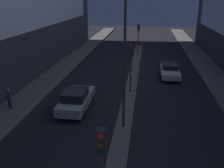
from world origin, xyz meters
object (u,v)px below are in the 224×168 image
object	(u,v)px
traffic_light_far	(138,32)
traffic_light_near	(102,160)
traffic_light_mid	(131,58)
street_lamp	(125,26)
car_left_lane	(76,99)
pedestrian_on_left_sidewalk	(9,98)
car_right_lane	(170,71)

from	to	relation	value
traffic_light_far	traffic_light_near	bearing A→B (deg)	-90.00
traffic_light_mid	traffic_light_far	bearing A→B (deg)	90.00
street_lamp	car_left_lane	xyz separation A→B (m)	(-3.72, 2.33, -5.65)
traffic_light_far	pedestrian_on_left_sidewalk	bearing A→B (deg)	-113.67
traffic_light_mid	street_lamp	bearing A→B (deg)	-90.00
traffic_light_far	car_right_lane	world-z (taller)	traffic_light_far
street_lamp	car_left_lane	size ratio (longest dim) A/B	2.03
traffic_light_near	car_left_lane	size ratio (longest dim) A/B	0.87
car_left_lane	traffic_light_mid	bearing A→B (deg)	44.27
traffic_light_far	pedestrian_on_left_sidewalk	world-z (taller)	traffic_light_far
pedestrian_on_left_sidewalk	traffic_light_far	bearing A→B (deg)	66.33
street_lamp	pedestrian_on_left_sidewalk	distance (m)	10.22
car_left_lane	traffic_light_far	bearing A→B (deg)	78.65
traffic_light_mid	traffic_light_far	xyz separation A→B (m)	(0.00, 14.92, 0.00)
car_left_lane	street_lamp	bearing A→B (deg)	-32.06
car_left_lane	pedestrian_on_left_sidewalk	size ratio (longest dim) A/B	3.03
traffic_light_far	car_left_lane	distance (m)	19.07
traffic_light_near	street_lamp	xyz separation A→B (m)	(0.00, 7.61, 3.26)
car_right_lane	pedestrian_on_left_sidewalk	world-z (taller)	pedestrian_on_left_sidewalk
traffic_light_far	car_left_lane	xyz separation A→B (m)	(-3.72, -18.55, -2.38)
pedestrian_on_left_sidewalk	traffic_light_near	bearing A→B (deg)	-46.82
street_lamp	car_right_lane	world-z (taller)	street_lamp
traffic_light_near	car_left_lane	world-z (taller)	traffic_light_near
street_lamp	pedestrian_on_left_sidewalk	world-z (taller)	street_lamp
car_left_lane	traffic_light_near	bearing A→B (deg)	-69.47
traffic_light_near	car_left_lane	xyz separation A→B (m)	(-3.72, 9.94, -2.38)
traffic_light_mid	traffic_light_far	size ratio (longest dim) A/B	1.00
traffic_light_mid	pedestrian_on_left_sidewalk	world-z (taller)	traffic_light_mid
traffic_light_near	traffic_light_far	size ratio (longest dim) A/B	1.00
traffic_light_mid	pedestrian_on_left_sidewalk	distance (m)	9.88
traffic_light_far	pedestrian_on_left_sidewalk	xyz separation A→B (m)	(-8.51, -19.42, -2.20)
street_lamp	car_right_lane	size ratio (longest dim) A/B	2.22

